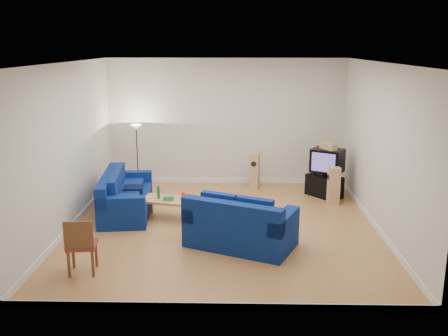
{
  "coord_description": "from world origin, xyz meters",
  "views": [
    {
      "loc": [
        0.22,
        -9.35,
        3.53
      ],
      "look_at": [
        0.0,
        0.4,
        1.1
      ],
      "focal_mm": 40.0,
      "sensor_mm": 36.0,
      "label": 1
    }
  ],
  "objects_px": {
    "coffee_table": "(171,202)",
    "television": "(327,160)",
    "tv_stand": "(324,186)",
    "sofa_loveseat": "(239,228)",
    "sofa_three_seat": "(124,199)"
  },
  "relations": [
    {
      "from": "coffee_table",
      "to": "television",
      "type": "height_order",
      "value": "television"
    },
    {
      "from": "sofa_loveseat",
      "to": "tv_stand",
      "type": "distance_m",
      "value": 3.72
    },
    {
      "from": "tv_stand",
      "to": "television",
      "type": "bearing_deg",
      "value": 75.46
    },
    {
      "from": "sofa_three_seat",
      "to": "coffee_table",
      "type": "xyz_separation_m",
      "value": [
        1.05,
        -0.35,
        0.06
      ]
    },
    {
      "from": "tv_stand",
      "to": "sofa_loveseat",
      "type": "bearing_deg",
      "value": -72.43
    },
    {
      "from": "sofa_three_seat",
      "to": "television",
      "type": "relative_size",
      "value": 2.65
    },
    {
      "from": "tv_stand",
      "to": "television",
      "type": "xyz_separation_m",
      "value": [
        0.05,
        0.02,
        0.62
      ]
    },
    {
      "from": "sofa_three_seat",
      "to": "television",
      "type": "xyz_separation_m",
      "value": [
        4.55,
        1.34,
        0.55
      ]
    },
    {
      "from": "sofa_three_seat",
      "to": "tv_stand",
      "type": "xyz_separation_m",
      "value": [
        4.5,
        1.32,
        -0.07
      ]
    },
    {
      "from": "sofa_three_seat",
      "to": "coffee_table",
      "type": "bearing_deg",
      "value": 65.67
    },
    {
      "from": "television",
      "to": "sofa_loveseat",
      "type": "bearing_deg",
      "value": -93.08
    },
    {
      "from": "coffee_table",
      "to": "tv_stand",
      "type": "relative_size",
      "value": 1.57
    },
    {
      "from": "sofa_three_seat",
      "to": "sofa_loveseat",
      "type": "relative_size",
      "value": 1.09
    },
    {
      "from": "tv_stand",
      "to": "television",
      "type": "relative_size",
      "value": 0.95
    },
    {
      "from": "sofa_loveseat",
      "to": "tv_stand",
      "type": "relative_size",
      "value": 2.55
    }
  ]
}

